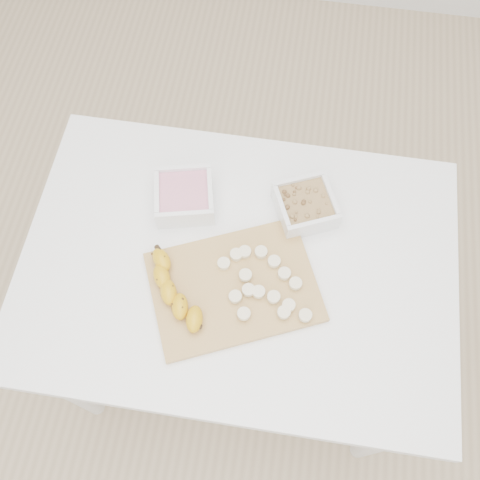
# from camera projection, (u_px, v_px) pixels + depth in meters

# --- Properties ---
(ground) EXTENTS (3.50, 3.50, 0.00)m
(ground) POSITION_uv_depth(u_px,v_px,m) (239.00, 343.00, 1.90)
(ground) COLOR #C6AD89
(ground) RESTS_ON ground
(table) EXTENTS (1.00, 0.70, 0.75)m
(table) POSITION_uv_depth(u_px,v_px,m) (238.00, 278.00, 1.31)
(table) COLOR white
(table) RESTS_ON ground
(bowl_yogurt) EXTENTS (0.16, 0.16, 0.06)m
(bowl_yogurt) POSITION_uv_depth(u_px,v_px,m) (185.00, 196.00, 1.26)
(bowl_yogurt) COLOR white
(bowl_yogurt) RESTS_ON table
(bowl_granola) EXTENTS (0.17, 0.17, 0.06)m
(bowl_granola) POSITION_uv_depth(u_px,v_px,m) (305.00, 206.00, 1.25)
(bowl_granola) COLOR white
(bowl_granola) RESTS_ON table
(cutting_board) EXTENTS (0.44, 0.38, 0.01)m
(cutting_board) POSITION_uv_depth(u_px,v_px,m) (234.00, 287.00, 1.19)
(cutting_board) COLOR tan
(cutting_board) RESTS_ON table
(banana) EXTENTS (0.14, 0.21, 0.04)m
(banana) POSITION_uv_depth(u_px,v_px,m) (176.00, 292.00, 1.16)
(banana) COLOR gold
(banana) RESTS_ON cutting_board
(banana_slices) EXTENTS (0.22, 0.18, 0.02)m
(banana_slices) POSITION_uv_depth(u_px,v_px,m) (262.00, 283.00, 1.18)
(banana_slices) COLOR beige
(banana_slices) RESTS_ON cutting_board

